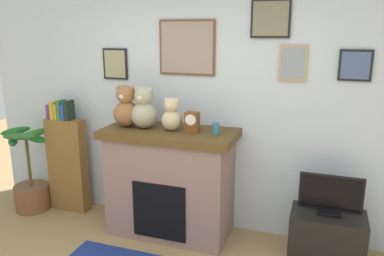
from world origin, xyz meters
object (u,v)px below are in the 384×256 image
(television, at_px, (330,196))
(teddy_bear_grey, at_px, (172,116))
(fireplace, at_px, (170,181))
(teddy_bear_brown, at_px, (126,108))
(mantel_clock, at_px, (192,122))
(potted_plant, at_px, (30,183))
(teddy_bear_cream, at_px, (144,109))
(tv_stand, at_px, (327,237))
(bookshelf, at_px, (68,161))
(candle_jar, at_px, (216,128))

(television, xyz_separation_m, teddy_bear_grey, (-1.51, -0.02, 0.63))
(fireplace, height_order, teddy_bear_brown, teddy_bear_brown)
(teddy_bear_brown, bearing_deg, mantel_clock, -0.06)
(potted_plant, relative_size, teddy_bear_grey, 3.02)
(television, distance_m, teddy_bear_cream, 1.93)
(tv_stand, distance_m, teddy_bear_cream, 2.10)
(tv_stand, height_order, television, television)
(mantel_clock, height_order, teddy_bear_grey, teddy_bear_grey)
(potted_plant, xyz_separation_m, teddy_bear_brown, (1.28, 0.04, 0.97))
(potted_plant, xyz_separation_m, teddy_bear_cream, (1.48, 0.04, 0.97))
(bookshelf, relative_size, tv_stand, 1.99)
(television, bearing_deg, fireplace, 179.95)
(fireplace, xyz_separation_m, teddy_bear_grey, (0.03, -0.02, 0.70))
(mantel_clock, bearing_deg, bookshelf, 175.64)
(television, xyz_separation_m, teddy_bear_cream, (-1.81, -0.02, 0.67))
(tv_stand, height_order, teddy_bear_grey, teddy_bear_grey)
(teddy_bear_cream, bearing_deg, television, 0.54)
(television, relative_size, candle_jar, 4.66)
(tv_stand, height_order, mantel_clock, mantel_clock)
(bookshelf, distance_m, potted_plant, 0.52)
(bookshelf, xyz_separation_m, teddy_bear_grey, (1.36, -0.12, 0.66))
(potted_plant, height_order, teddy_bear_grey, teddy_bear_grey)
(tv_stand, distance_m, candle_jar, 1.42)
(television, relative_size, teddy_bear_brown, 1.30)
(fireplace, xyz_separation_m, mantel_clock, (0.24, -0.02, 0.65))
(television, distance_m, teddy_bear_grey, 1.64)
(fireplace, height_order, potted_plant, fireplace)
(teddy_bear_grey, bearing_deg, teddy_bear_cream, -179.98)
(tv_stand, relative_size, teddy_bear_brown, 1.55)
(fireplace, bearing_deg, teddy_bear_brown, -177.76)
(potted_plant, bearing_deg, bookshelf, 20.50)
(potted_plant, xyz_separation_m, candle_jar, (2.23, 0.04, 0.84))
(fireplace, distance_m, bookshelf, 1.33)
(television, relative_size, mantel_clock, 2.77)
(teddy_bear_brown, height_order, teddy_bear_cream, teddy_bear_brown)
(bookshelf, bearing_deg, teddy_bear_grey, -4.98)
(teddy_bear_grey, bearing_deg, fireplace, 149.58)
(fireplace, height_order, teddy_bear_cream, teddy_bear_cream)
(teddy_bear_brown, relative_size, teddy_bear_grey, 1.30)
(mantel_clock, bearing_deg, tv_stand, 0.84)
(candle_jar, distance_m, teddy_bear_cream, 0.75)
(potted_plant, distance_m, teddy_bear_grey, 2.01)
(television, xyz_separation_m, mantel_clock, (-1.31, -0.02, 0.58))
(fireplace, relative_size, teddy_bear_brown, 3.14)
(bookshelf, height_order, teddy_bear_cream, teddy_bear_cream)
(potted_plant, bearing_deg, mantel_clock, 1.13)
(tv_stand, bearing_deg, teddy_bear_brown, -179.48)
(bookshelf, bearing_deg, mantel_clock, -4.36)
(bookshelf, distance_m, mantel_clock, 1.68)
(potted_plant, bearing_deg, teddy_bear_cream, 1.54)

